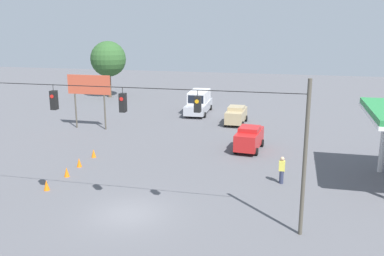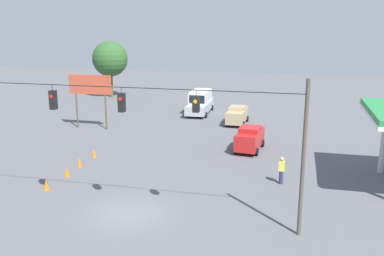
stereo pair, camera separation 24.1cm
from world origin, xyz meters
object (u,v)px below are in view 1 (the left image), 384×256
object	(u,v)px
sedan_red_oncoming_far	(249,138)
traffic_cone_nearest	(46,185)
sedan_tan_oncoming_deep	(236,115)
traffic_cone_second	(67,172)
pedestrian	(282,170)
roadside_billboard	(89,89)
traffic_cone_fourth	(94,153)
tree_horizon_left	(108,59)
traffic_cone_third	(79,162)
box_truck_silver_withflow_deep	(199,102)
overhead_signal_span	(122,131)

from	to	relation	value
sedan_red_oncoming_far	traffic_cone_nearest	world-z (taller)	sedan_red_oncoming_far
sedan_tan_oncoming_deep	traffic_cone_second	distance (m)	20.89
traffic_cone_nearest	pedestrian	bearing A→B (deg)	-162.15
roadside_billboard	pedestrian	distance (m)	22.44
roadside_billboard	sedan_tan_oncoming_deep	bearing A→B (deg)	-158.78
sedan_red_oncoming_far	pedestrian	size ratio (longest dim) A/B	2.31
traffic_cone_second	traffic_cone_fourth	xyz separation A→B (m)	(0.15, -4.49, 0.00)
traffic_cone_nearest	tree_horizon_left	xyz separation A→B (m)	(10.57, -33.65, 5.10)
traffic_cone_second	tree_horizon_left	bearing A→B (deg)	-71.24
sedan_red_oncoming_far	roadside_billboard	world-z (taller)	roadside_billboard
traffic_cone_third	sedan_red_oncoming_far	bearing A→B (deg)	-148.47
traffic_cone_nearest	tree_horizon_left	distance (m)	35.64
tree_horizon_left	box_truck_silver_withflow_deep	bearing A→B (deg)	151.93
traffic_cone_third	traffic_cone_second	bearing A→B (deg)	94.31
traffic_cone_second	traffic_cone_nearest	bearing A→B (deg)	90.09
sedan_red_oncoming_far	traffic_cone_third	size ratio (longest dim) A/B	6.36
box_truck_silver_withflow_deep	traffic_cone_nearest	distance (m)	26.10
box_truck_silver_withflow_deep	pedestrian	world-z (taller)	box_truck_silver_withflow_deep
traffic_cone_fourth	traffic_cone_third	bearing A→B (deg)	89.78
traffic_cone_third	box_truck_silver_withflow_deep	bearing A→B (deg)	-101.95
box_truck_silver_withflow_deep	sedan_red_oncoming_far	size ratio (longest dim) A/B	1.60
overhead_signal_span	sedan_tan_oncoming_deep	bearing A→B (deg)	-97.40
traffic_cone_second	pedestrian	world-z (taller)	pedestrian
traffic_cone_nearest	overhead_signal_span	bearing A→B (deg)	160.14
sedan_red_oncoming_far	traffic_cone_nearest	xyz separation A→B (m)	(11.68, 11.92, -0.71)
traffic_cone_nearest	traffic_cone_second	world-z (taller)	same
sedan_tan_oncoming_deep	traffic_cone_second	xyz separation A→B (m)	(9.35, 18.67, -0.65)
traffic_cone_nearest	traffic_cone_fourth	distance (m)	7.03
overhead_signal_span	tree_horizon_left	size ratio (longest dim) A/B	2.38
traffic_cone_nearest	pedestrian	world-z (taller)	pedestrian
traffic_cone_third	tree_horizon_left	world-z (taller)	tree_horizon_left
traffic_cone_third	pedestrian	size ratio (longest dim) A/B	0.36
traffic_cone_fourth	pedestrian	bearing A→B (deg)	171.01
sedan_red_oncoming_far	traffic_cone_fourth	xyz separation A→B (m)	(11.83, 4.89, -0.71)
traffic_cone_fourth	tree_horizon_left	distance (m)	29.03
roadside_billboard	sedan_red_oncoming_far	bearing A→B (deg)	166.76
traffic_cone_second	roadside_billboard	xyz separation A→B (m)	(4.68, -13.22, 3.74)
traffic_cone_nearest	tree_horizon_left	world-z (taller)	tree_horizon_left
sedan_red_oncoming_far	tree_horizon_left	size ratio (longest dim) A/B	0.54
traffic_cone_second	pedestrian	size ratio (longest dim) A/B	0.36
pedestrian	traffic_cone_third	bearing A→B (deg)	0.17
pedestrian	tree_horizon_left	size ratio (longest dim) A/B	0.23
pedestrian	traffic_cone_nearest	bearing A→B (deg)	17.85
pedestrian	tree_horizon_left	distance (m)	38.62
traffic_cone_third	overhead_signal_span	bearing A→B (deg)	132.98
roadside_billboard	tree_horizon_left	size ratio (longest dim) A/B	0.68
box_truck_silver_withflow_deep	roadside_billboard	bearing A→B (deg)	47.96
traffic_cone_fourth	roadside_billboard	xyz separation A→B (m)	(4.53, -8.74, 3.74)
traffic_cone_third	tree_horizon_left	size ratio (longest dim) A/B	0.08
traffic_cone_third	tree_horizon_left	distance (m)	31.23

